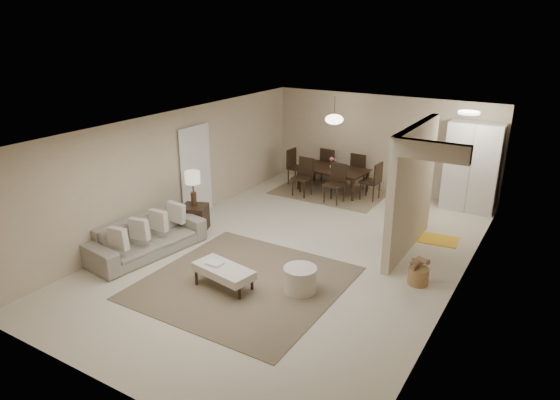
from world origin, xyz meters
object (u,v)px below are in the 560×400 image
Objects in this scene: pantry_cabinet at (472,167)px; ottoman_bench at (224,271)px; side_table at (195,218)px; round_pouf at (300,280)px; dining_table at (332,180)px; sofa at (147,237)px; wicker_basket at (418,276)px.

pantry_cabinet is 6.60m from ottoman_bench.
side_table is 1.00× the size of round_pouf.
pantry_cabinet is at bearing 75.31° from ottoman_bench.
ottoman_bench is 5.55m from dining_table.
round_pouf is 5.28m from dining_table.
sofa is 2.02× the size of ottoman_bench.
round_pouf is (1.16, 0.55, -0.09)m from ottoman_bench.
wicker_basket is (4.80, 0.16, -0.13)m from side_table.
dining_table is at bearing 106.30° from ottoman_bench.
pantry_cabinet reaches higher than dining_table.
side_table is 3.38m from round_pouf.
side_table is at bearing -137.77° from pantry_cabinet.
pantry_cabinet is 4.25m from wicker_basket.
dining_table is (-0.63, 5.52, 0.00)m from ottoman_bench.
ottoman_bench is 2.06× the size of side_table.
sofa is 4.14× the size of side_table.
wicker_basket is at bearing 1.92° from side_table.
wicker_basket is (1.61, 1.27, -0.07)m from round_pouf.
wicker_basket is (4.85, 1.52, -0.19)m from sofa.
dining_table is at bearing -7.76° from sofa.
side_table is at bearing 5.68° from sofa.
side_table is at bearing -106.20° from dining_table.
dining_table reaches higher than side_table.
side_table is (0.05, 1.36, -0.06)m from sofa.
pantry_cabinet reaches higher than side_table.
round_pouf is (-1.56, -5.42, -0.83)m from pantry_cabinet.
pantry_cabinet is at bearing 73.97° from round_pouf.
ottoman_bench is 2.05× the size of round_pouf.
round_pouf is at bearing -141.76° from wicker_basket.
sofa is at bearing -175.54° from round_pouf.
sofa reaches higher than round_pouf.
ottoman_bench is at bearing -114.49° from pantry_cabinet.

